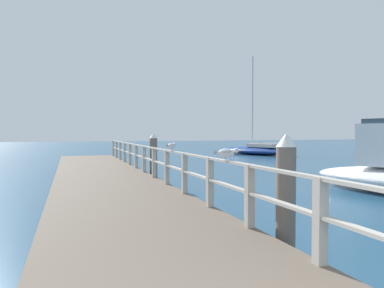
{
  "coord_description": "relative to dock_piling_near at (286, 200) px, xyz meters",
  "views": [
    {
      "loc": [
        -1.08,
        -0.7,
        1.96
      ],
      "look_at": [
        2.99,
        10.85,
        1.56
      ],
      "focal_mm": 32.63,
      "sensor_mm": 36.0,
      "label": 1
    }
  ],
  "objects": [
    {
      "name": "seagull_foreground",
      "position": [
        -0.37,
        1.2,
        0.63
      ],
      "size": [
        0.45,
        0.25,
        0.21
      ],
      "rotation": [
        0.0,
        0.0,
        4.28
      ],
      "color": "white",
      "rests_on": "pier_railing"
    },
    {
      "name": "boat_0",
      "position": [
        12.91,
        23.3,
        -0.58
      ],
      "size": [
        5.23,
        8.55,
        8.83
      ],
      "rotation": [
        0.0,
        0.0,
        0.34
      ],
      "color": "navy",
      "rests_on": "ground_plane"
    },
    {
      "name": "dock_piling_near",
      "position": [
        0.0,
        0.0,
        0.0
      ],
      "size": [
        0.29,
        0.29,
        1.96
      ],
      "color": "#6B6056",
      "rests_on": "ground_plane"
    },
    {
      "name": "pier_railing",
      "position": [
        -0.38,
        7.44,
        0.14
      ],
      "size": [
        0.12,
        20.52,
        0.96
      ],
      "color": "#B2ADA3",
      "rests_on": "pier_deck"
    },
    {
      "name": "pier_deck",
      "position": [
        -1.85,
        7.44,
        -0.72
      ],
      "size": [
        3.1,
        22.0,
        0.53
      ],
      "primitive_type": "cube",
      "color": "brown",
      "rests_on": "ground_plane"
    },
    {
      "name": "dock_piling_far",
      "position": [
        0.0,
        8.36,
        0.0
      ],
      "size": [
        0.29,
        0.29,
        1.96
      ],
      "color": "#6B6056",
      "rests_on": "ground_plane"
    },
    {
      "name": "seagull_background",
      "position": [
        -0.37,
        4.65,
        0.63
      ],
      "size": [
        0.37,
        0.37,
        0.21
      ],
      "rotation": [
        0.0,
        0.0,
        5.5
      ],
      "color": "white",
      "rests_on": "pier_railing"
    }
  ]
}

